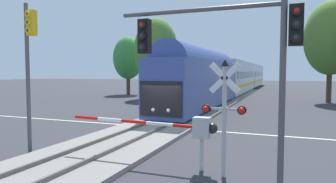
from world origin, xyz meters
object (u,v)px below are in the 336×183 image
object	(u,v)px
oak_behind_train	(156,51)
oak_far_right	(331,38)
commuter_train	(237,76)
crossing_signal_mast	(224,106)
crossing_gate_near	(184,128)
traffic_signal_near_right	(230,47)
pine_left_background	(128,58)
traffic_signal_median	(29,54)

from	to	relation	value
oak_behind_train	oak_far_right	bearing A→B (deg)	5.83
commuter_train	crossing_signal_mast	bearing A→B (deg)	-82.15
crossing_gate_near	oak_behind_train	distance (m)	27.99
traffic_signal_near_right	pine_left_background	xyz separation A→B (m)	(-20.54, 31.69, 1.45)
commuter_train	oak_far_right	bearing A→B (deg)	-43.64
oak_far_right	commuter_train	bearing A→B (deg)	136.36
pine_left_background	oak_far_right	xyz separation A→B (m)	(26.31, -3.16, 1.53)
pine_left_background	traffic_signal_median	bearing A→B (deg)	-67.99
pine_left_background	oak_behind_train	bearing A→B (deg)	-37.16
oak_behind_train	oak_far_right	xyz separation A→B (m)	(19.51, 1.99, 0.96)
traffic_signal_near_right	oak_behind_train	distance (m)	29.95
crossing_signal_mast	oak_far_right	distance (m)	28.36
commuter_train	crossing_signal_mast	xyz separation A→B (m)	(5.26, -38.16, -0.47)
crossing_signal_mast	oak_far_right	world-z (taller)	oak_far_right
commuter_train	oak_behind_train	xyz separation A→B (m)	(-8.12, -12.86, 3.25)
traffic_signal_near_right	traffic_signal_median	world-z (taller)	traffic_signal_median
crossing_gate_near	crossing_signal_mast	xyz separation A→B (m)	(1.43, -0.40, 0.87)
commuter_train	traffic_signal_median	world-z (taller)	traffic_signal_median
crossing_gate_near	oak_behind_train	xyz separation A→B (m)	(-11.95, 24.90, 4.59)
crossing_signal_mast	pine_left_background	xyz separation A→B (m)	(-20.17, 30.46, 3.14)
commuter_train	traffic_signal_near_right	bearing A→B (deg)	-81.88
crossing_signal_mast	traffic_signal_near_right	distance (m)	2.13
crossing_gate_near	traffic_signal_near_right	distance (m)	3.53
traffic_signal_near_right	pine_left_background	distance (m)	37.79
crossing_signal_mast	pine_left_background	world-z (taller)	pine_left_background
crossing_signal_mast	pine_left_background	size ratio (longest dim) A/B	0.43
commuter_train	pine_left_background	world-z (taller)	pine_left_background
traffic_signal_median	oak_behind_train	size ratio (longest dim) A/B	0.60
oak_far_right	traffic_signal_near_right	bearing A→B (deg)	-101.44
pine_left_background	commuter_train	bearing A→B (deg)	27.31
commuter_train	traffic_signal_median	bearing A→B (deg)	-93.90
crossing_signal_mast	oak_behind_train	bearing A→B (deg)	117.86
traffic_signal_median	crossing_signal_mast	bearing A→B (deg)	-0.03
commuter_train	crossing_gate_near	xyz separation A→B (m)	(3.83, -37.75, -1.34)
traffic_signal_near_right	traffic_signal_median	bearing A→B (deg)	171.41
traffic_signal_median	commuter_train	bearing A→B (deg)	86.10
commuter_train	oak_behind_train	world-z (taller)	oak_behind_train
crossing_signal_mast	oak_behind_train	xyz separation A→B (m)	(-13.37, 25.30, 3.72)
crossing_gate_near	pine_left_background	size ratio (longest dim) A/B	0.66
traffic_signal_median	oak_far_right	xyz separation A→B (m)	(14.00, 27.29, 2.90)
crossing_signal_mast	traffic_signal_near_right	xyz separation A→B (m)	(0.36, -1.24, 1.69)
crossing_signal_mast	traffic_signal_median	distance (m)	8.06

